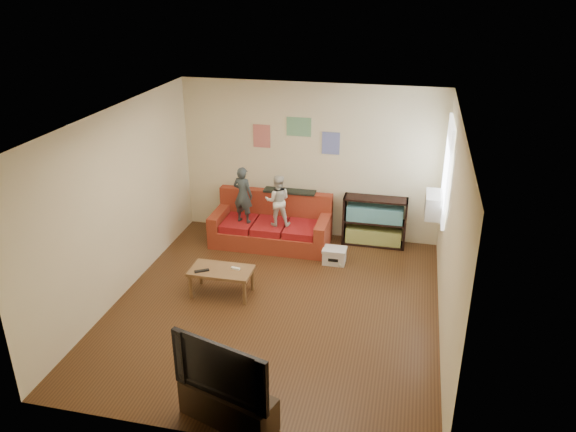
% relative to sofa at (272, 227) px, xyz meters
% --- Properties ---
extents(room_shell, '(4.52, 5.02, 2.72)m').
position_rel_sofa_xyz_m(room_shell, '(0.56, -1.98, 1.05)').
color(room_shell, '#4F2F18').
rests_on(room_shell, ground).
extents(sofa, '(2.00, 0.92, 0.88)m').
position_rel_sofa_xyz_m(sofa, '(0.00, 0.00, 0.00)').
color(sofa, maroon).
rests_on(sofa, ground).
extents(child_a, '(0.40, 0.31, 0.98)m').
position_rel_sofa_xyz_m(child_a, '(-0.45, -0.17, 0.61)').
color(child_a, '#323C40').
rests_on(child_a, sofa).
extents(child_b, '(0.49, 0.42, 0.88)m').
position_rel_sofa_xyz_m(child_b, '(0.15, -0.17, 0.56)').
color(child_b, silver).
rests_on(child_b, sofa).
extents(coffee_table, '(0.90, 0.49, 0.40)m').
position_rel_sofa_xyz_m(coffee_table, '(-0.28, -1.83, 0.05)').
color(coffee_table, brown).
rests_on(coffee_table, ground).
extents(remote, '(0.21, 0.15, 0.02)m').
position_rel_sofa_xyz_m(remote, '(-0.53, -1.95, 0.12)').
color(remote, black).
rests_on(remote, coffee_table).
extents(game_controller, '(0.14, 0.06, 0.03)m').
position_rel_sofa_xyz_m(game_controller, '(-0.08, -1.78, 0.12)').
color(game_controller, white).
rests_on(game_controller, coffee_table).
extents(bookshelf, '(1.07, 0.32, 0.86)m').
position_rel_sofa_xyz_m(bookshelf, '(1.73, 0.32, 0.09)').
color(bookshelf, black).
rests_on(bookshelf, ground).
extents(window, '(0.04, 1.08, 1.48)m').
position_rel_sofa_xyz_m(window, '(2.78, -0.33, 1.34)').
color(window, white).
rests_on(window, room_shell).
extents(ac_unit, '(0.28, 0.55, 0.35)m').
position_rel_sofa_xyz_m(ac_unit, '(2.66, -0.33, 0.78)').
color(ac_unit, '#B7B2A3').
rests_on(ac_unit, window).
extents(artwork_left, '(0.30, 0.01, 0.40)m').
position_rel_sofa_xyz_m(artwork_left, '(-0.29, 0.50, 1.45)').
color(artwork_left, '#D87266').
rests_on(artwork_left, room_shell).
extents(artwork_center, '(0.42, 0.01, 0.32)m').
position_rel_sofa_xyz_m(artwork_center, '(0.36, 0.50, 1.65)').
color(artwork_center, '#72B27F').
rests_on(artwork_center, room_shell).
extents(artwork_right, '(0.30, 0.01, 0.38)m').
position_rel_sofa_xyz_m(artwork_right, '(0.91, 0.50, 1.40)').
color(artwork_right, '#727FCC').
rests_on(artwork_right, room_shell).
extents(file_box, '(0.38, 0.29, 0.26)m').
position_rel_sofa_xyz_m(file_box, '(1.17, -0.52, -0.16)').
color(file_box, silver).
rests_on(file_box, ground).
extents(tv_stand, '(1.11, 0.67, 0.40)m').
position_rel_sofa_xyz_m(tv_stand, '(0.62, -4.23, -0.10)').
color(tv_stand, '#302114').
rests_on(tv_stand, ground).
extents(television, '(1.12, 0.47, 0.65)m').
position_rel_sofa_xyz_m(television, '(0.62, -4.23, 0.42)').
color(television, black).
rests_on(television, tv_stand).
extents(tissue, '(0.10, 0.10, 0.09)m').
position_rel_sofa_xyz_m(tissue, '(1.28, -0.62, -0.25)').
color(tissue, beige).
rests_on(tissue, ground).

